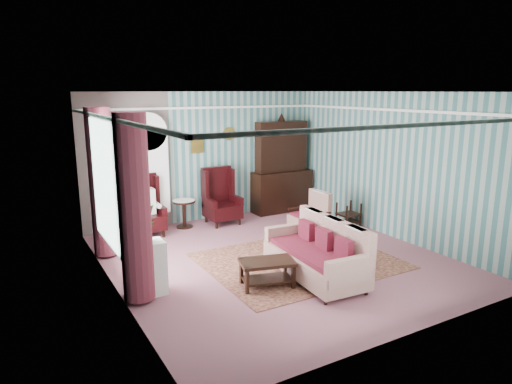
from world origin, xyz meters
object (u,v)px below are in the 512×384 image
wingback_left (145,206)px  plant_stand (146,269)px  coffee_table (267,273)px  round_side_table (184,214)px  sofa (315,251)px  dresser_hutch (282,164)px  wingback_right (222,196)px  floral_armchair (309,213)px  nest_table (349,214)px  seated_woman (145,208)px  bookcase (150,178)px

wingback_left → plant_stand: size_ratio=1.56×
wingback_left → coffee_table: 3.52m
round_side_table → sofa: (0.78, -3.63, 0.16)m
dresser_hutch → round_side_table: (-2.60, -0.12, -0.88)m
wingback_left → wingback_right: size_ratio=1.00×
dresser_hutch → wingback_right: bearing=-171.2°
floral_armchair → coffee_table: size_ratio=1.14×
nest_table → plant_stand: (-4.87, -1.20, 0.13)m
plant_stand → seated_woman: bearing=73.8°
wingback_right → plant_stand: 3.76m
wingback_left → plant_stand: (-0.80, -2.75, -0.22)m
bookcase → floral_armchair: 3.43m
round_side_table → floral_armchair: size_ratio=0.65×
bookcase → wingback_right: (1.50, -0.39, -0.50)m
dresser_hutch → nest_table: size_ratio=4.37×
bookcase → sofa: (1.43, -3.87, -0.66)m
coffee_table → bookcase: bearing=99.4°
wingback_right → round_side_table: (-0.85, 0.15, -0.33)m
wingback_right → bookcase: bearing=165.4°
wingback_left → floral_armchair: (2.95, -1.61, -0.16)m
wingback_right → round_side_table: 0.92m
floral_armchair → sofa: bearing=146.1°
wingback_left → round_side_table: bearing=9.5°
wingback_left → plant_stand: wingback_left is taller
bookcase → floral_armchair: (2.70, -2.00, -0.66)m
round_side_table → bookcase: bearing=159.7°
bookcase → seated_woman: size_ratio=1.90×
wingback_left → coffee_table: (0.87, -3.38, -0.42)m
nest_table → round_side_table: bearing=151.8°
sofa → wingback_right: bearing=2.6°
sofa → nest_table: bearing=-47.3°
seated_woman → round_side_table: bearing=9.5°
sofa → bookcase: bearing=24.0°
dresser_hutch → floral_armchair: bearing=-106.2°
dresser_hutch → plant_stand: 5.31m
nest_table → sofa: sofa is taller
dresser_hutch → round_side_table: bearing=-177.4°
seated_woman → sofa: (1.68, -3.48, -0.13)m
round_side_table → plant_stand: size_ratio=0.75×
plant_stand → coffee_table: plant_stand is taller
wingback_left → floral_armchair: 3.37m
coffee_table → round_side_table: bearing=89.5°
seated_woman → wingback_left: bearing=0.0°
dresser_hutch → nest_table: 2.11m
sofa → dresser_hutch: bearing=-22.1°
wingback_right → coffee_table: (-0.88, -3.38, -0.42)m
wingback_right → nest_table: 2.81m
dresser_hutch → wingback_right: size_ratio=1.89×
round_side_table → seated_woman: bearing=-170.5°
wingback_right → coffee_table: size_ratio=1.54×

